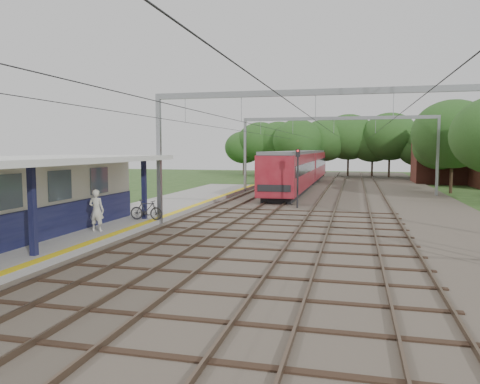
% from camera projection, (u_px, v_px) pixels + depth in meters
% --- Properties ---
extents(ground, '(160.00, 160.00, 0.00)m').
position_uv_depth(ground, '(90.00, 353.00, 9.45)').
color(ground, '#2D4C1E').
rests_on(ground, ground).
extents(ballast_bed, '(18.00, 90.00, 0.10)m').
position_uv_depth(ballast_bed, '(340.00, 200.00, 37.50)').
color(ballast_bed, '#473D33').
rests_on(ballast_bed, ground).
extents(platform, '(5.00, 52.00, 0.35)m').
position_uv_depth(platform, '(109.00, 224.00, 24.75)').
color(platform, gray).
rests_on(platform, ground).
extents(yellow_stripe, '(0.45, 52.00, 0.01)m').
position_uv_depth(yellow_stripe, '(148.00, 222.00, 24.20)').
color(yellow_stripe, yellow).
rests_on(yellow_stripe, platform).
extents(rail_tracks, '(11.80, 88.00, 0.15)m').
position_uv_depth(rail_tracks, '(309.00, 197.00, 38.08)').
color(rail_tracks, brown).
rests_on(rail_tracks, ballast_bed).
extents(catenary_system, '(17.22, 88.00, 7.00)m').
position_uv_depth(catenary_system, '(330.00, 129.00, 32.58)').
color(catenary_system, gray).
rests_on(catenary_system, ground).
extents(tree_band, '(31.72, 30.88, 8.82)m').
position_uv_depth(tree_band, '(346.00, 143.00, 63.31)').
color(tree_band, '#382619').
rests_on(tree_band, ground).
extents(house_far, '(8.00, 6.12, 8.66)m').
position_uv_depth(house_far, '(449.00, 156.00, 55.62)').
color(house_far, brown).
rests_on(house_far, ground).
extents(person, '(0.74, 0.51, 1.93)m').
position_uv_depth(person, '(96.00, 210.00, 21.38)').
color(person, beige).
rests_on(person, platform).
extents(bicycle, '(1.83, 0.59, 1.09)m').
position_uv_depth(bicycle, '(146.00, 210.00, 24.82)').
color(bicycle, black).
rests_on(bicycle, platform).
extents(train, '(2.90, 36.11, 3.81)m').
position_uv_depth(train, '(302.00, 167.00, 50.95)').
color(train, black).
rests_on(train, ballast_bed).
extents(signal_post, '(0.29, 0.26, 4.10)m').
position_uv_depth(signal_post, '(298.00, 172.00, 31.70)').
color(signal_post, black).
rests_on(signal_post, ground).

